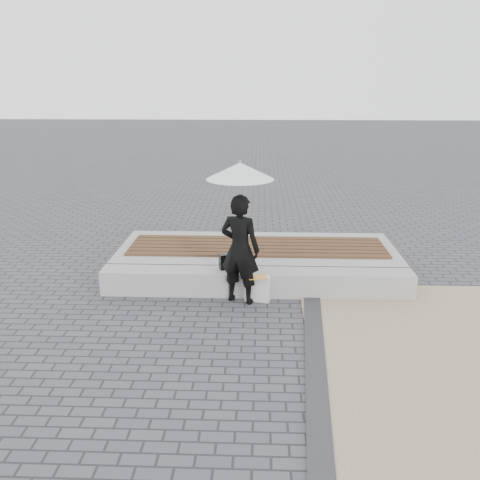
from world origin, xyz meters
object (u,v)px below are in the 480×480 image
at_px(parasol, 240,171).
at_px(canvas_tote, 258,288).
at_px(seating_ledge, 256,282).
at_px(woman, 240,249).
at_px(handbag, 230,261).

height_order(parasol, canvas_tote, parasol).
distance_m(parasol, canvas_tote, 1.87).
relative_size(parasol, canvas_tote, 3.14).
distance_m(seating_ledge, woman, 0.77).
relative_size(parasol, handbag, 3.56).
bearing_deg(seating_ledge, parasol, -128.88).
xyz_separation_m(seating_ledge, parasol, (-0.25, -0.31, 1.85)).
bearing_deg(seating_ledge, handbag, 170.64).
distance_m(seating_ledge, canvas_tote, 0.28).
bearing_deg(seating_ledge, woman, -128.88).
relative_size(woman, handbag, 4.75).
height_order(woman, canvas_tote, woman).
height_order(woman, handbag, woman).
xyz_separation_m(woman, parasol, (0.00, 0.00, 1.20)).
height_order(seating_ledge, parasol, parasol).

